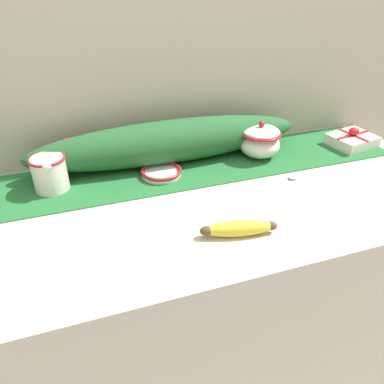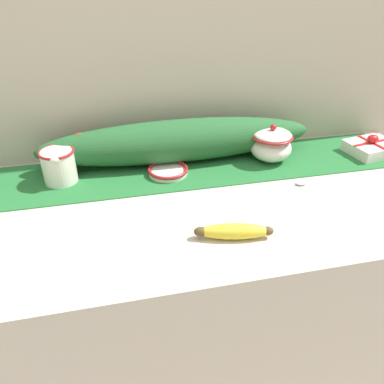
% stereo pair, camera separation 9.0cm
% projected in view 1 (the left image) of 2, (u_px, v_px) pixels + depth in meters
% --- Properties ---
extents(countertop, '(1.59, 0.65, 0.90)m').
position_uv_depth(countertop, '(194.00, 311.00, 1.27)').
color(countertop, beige).
rests_on(countertop, ground_plane).
extents(back_wall, '(2.39, 0.04, 2.40)m').
position_uv_depth(back_wall, '(158.00, 61.00, 1.15)').
color(back_wall, '#B7AD99').
rests_on(back_wall, ground_plane).
extents(table_runner, '(1.46, 0.26, 0.00)m').
position_uv_depth(table_runner, '(175.00, 170.00, 1.18)').
color(table_runner, '#236B33').
rests_on(table_runner, countertop).
extents(cream_pitcher, '(0.10, 0.12, 0.10)m').
position_uv_depth(cream_pitcher, '(49.00, 172.00, 1.05)').
color(cream_pitcher, white).
rests_on(cream_pitcher, countertop).
extents(sugar_bowl, '(0.13, 0.13, 0.12)m').
position_uv_depth(sugar_bowl, '(260.00, 141.00, 1.23)').
color(sugar_bowl, white).
rests_on(sugar_bowl, countertop).
extents(small_dish, '(0.12, 0.12, 0.02)m').
position_uv_depth(small_dish, '(161.00, 172.00, 1.14)').
color(small_dish, white).
rests_on(small_dish, countertop).
extents(banana, '(0.19, 0.07, 0.04)m').
position_uv_depth(banana, '(239.00, 228.00, 0.89)').
color(banana, yellow).
rests_on(banana, countertop).
extents(spoon, '(0.15, 0.06, 0.01)m').
position_uv_depth(spoon, '(291.00, 178.00, 1.13)').
color(spoon, silver).
rests_on(spoon, countertop).
extents(gift_box, '(0.17, 0.15, 0.07)m').
position_uv_depth(gift_box, '(352.00, 140.00, 1.32)').
color(gift_box, silver).
rests_on(gift_box, countertop).
extents(poinsettia_garland, '(0.89, 0.15, 0.14)m').
position_uv_depth(poinsettia_garland, '(169.00, 142.00, 1.19)').
color(poinsettia_garland, '#235B2D').
rests_on(poinsettia_garland, countertop).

